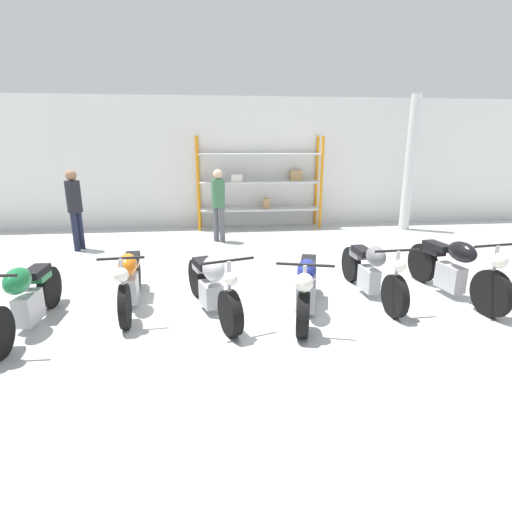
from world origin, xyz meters
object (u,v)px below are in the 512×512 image
Objects in this scene: person_browsing at (218,200)px; person_near_rack at (74,203)px; motorcycle_orange at (130,279)px; motorcycle_grey at (371,271)px; motorcycle_green at (24,298)px; motorcycle_silver at (212,285)px; shelving_rack at (261,183)px; motorcycle_blue at (306,286)px; motorcycle_black at (455,268)px.

person_browsing is 0.97× the size of person_near_rack.
motorcycle_orange is 0.95× the size of motorcycle_grey.
motorcycle_green is 1.03× the size of motorcycle_orange.
motorcycle_silver is at bearing 97.38° from motorcycle_green.
motorcycle_silver is (-1.42, -5.90, -0.86)m from shelving_rack.
motorcycle_orange is at bearing 137.47° from person_near_rack.
shelving_rack is 1.71× the size of motorcycle_silver.
person_near_rack is at bearing -116.80° from motorcycle_blue.
motorcycle_green is 1.04× the size of motorcycle_silver.
shelving_rack is at bearing 177.06° from person_browsing.
motorcycle_black is (1.30, -0.15, 0.04)m from motorcycle_grey.
motorcycle_black is at bearing 79.59° from motorcycle_grey.
motorcycle_blue is at bearing -69.39° from motorcycle_grey.
shelving_rack is 1.99× the size of person_browsing.
shelving_rack is 6.19m from motorcycle_orange.
person_browsing is at bearing -153.36° from motorcycle_grey.
shelving_rack is at bearing -172.58° from motorcycle_grey.
motorcycle_black is 1.26× the size of person_browsing.
motorcycle_green reaches higher than motorcycle_blue.
motorcycle_silver is 2.53m from motorcycle_grey.
person_browsing is at bearing -127.67° from shelving_rack.
motorcycle_silver is 4.36m from person_browsing.
motorcycle_green is 1.20× the size of person_browsing.
motorcycle_grey is 1.23× the size of person_browsing.
motorcycle_green is at bearing -101.21° from motorcycle_silver.
person_near_rack reaches higher than motorcycle_silver.
motorcycle_blue is (3.76, 0.11, -0.04)m from motorcycle_green.
motorcycle_blue is (1.34, -0.17, -0.01)m from motorcycle_silver.
motorcycle_orange is 1.03× the size of motorcycle_blue.
motorcycle_orange is 0.93× the size of motorcycle_black.
motorcycle_silver reaches higher than motorcycle_green.
person_browsing is (1.40, 3.96, 0.60)m from motorcycle_orange.
person_near_rack is (-3.21, -0.45, 0.03)m from person_browsing.
shelving_rack reaches higher than person_near_rack.
person_browsing reaches higher than motorcycle_blue.
motorcycle_orange is at bearing -99.45° from motorcycle_black.
motorcycle_silver is at bearing -103.56° from shelving_rack.
person_near_rack reaches higher than person_browsing.
motorcycle_grey is (3.71, -0.00, -0.01)m from motorcycle_orange.
person_near_rack is at bearing -125.89° from motorcycle_black.
motorcycle_blue is at bearing 65.18° from motorcycle_silver.
motorcycle_silver is at bearing -81.10° from motorcycle_blue.
shelving_rack reaches higher than motorcycle_blue.
motorcycle_orange is at bearing 118.42° from motorcycle_green.
motorcycle_black reaches higher than motorcycle_blue.
person_near_rack is at bearing -171.00° from motorcycle_green.
motorcycle_green is at bearing -93.27° from motorcycle_black.
motorcycle_black is at bearing 171.96° from person_near_rack.
motorcycle_green is (-3.85, -6.18, -0.83)m from shelving_rack.
motorcycle_grey is at bearing 167.76° from person_near_rack.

